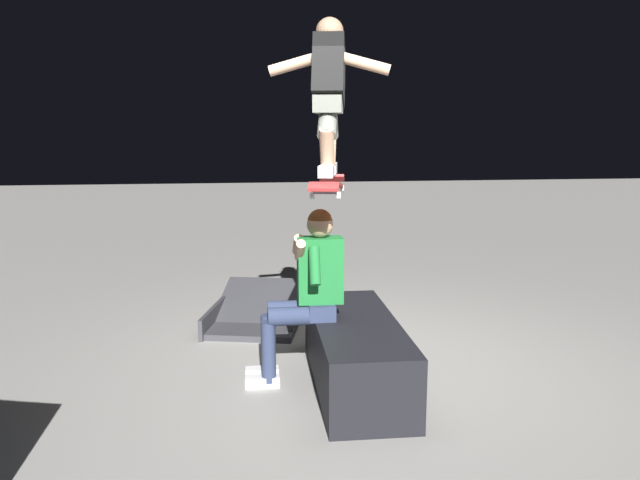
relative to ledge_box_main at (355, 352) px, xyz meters
name	(u,v)px	position (x,y,z in m)	size (l,w,h in m)	color
ground_plane	(366,369)	(0.29, -0.15, -0.25)	(40.00, 40.00, 0.00)	gray
ledge_box_main	(355,352)	(0.00, 0.00, 0.00)	(1.74, 0.62, 0.51)	black
person_sitting_on_ledge	(306,286)	(0.13, 0.36, 0.50)	(0.59, 0.76, 1.34)	#2D3856
skateboard	(328,185)	(0.03, 0.21, 1.27)	(1.04, 0.42, 0.13)	#B72D2D
skater_airborne	(329,89)	(0.08, 0.20, 1.96)	(0.64, 0.88, 1.12)	white
kicker_ramp	(258,316)	(1.68, 0.67, -0.18)	(1.42, 1.15, 0.43)	#38383D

